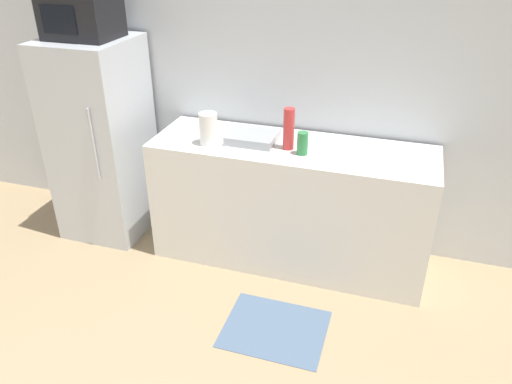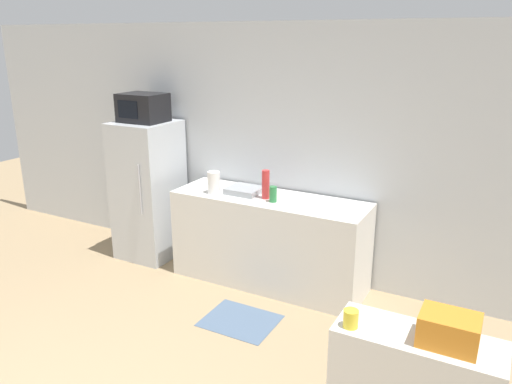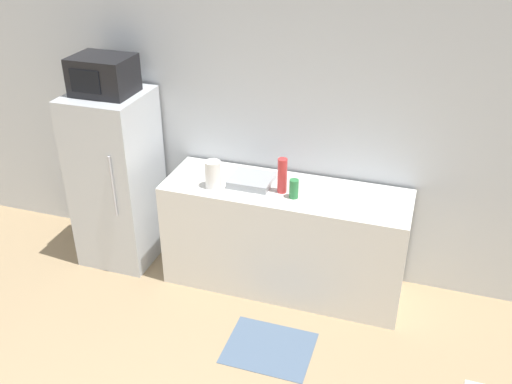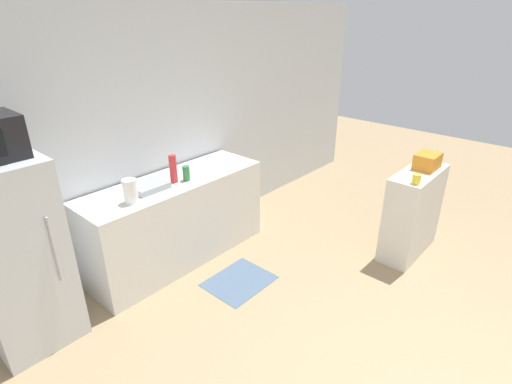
{
  "view_description": "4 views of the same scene",
  "coord_description": "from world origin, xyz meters",
  "px_view_note": "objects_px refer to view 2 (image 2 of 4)",
  "views": [
    {
      "loc": [
        0.92,
        -0.06,
        2.31
      ],
      "look_at": [
        0.19,
        2.25,
        0.98
      ],
      "focal_mm": 35.0,
      "sensor_mm": 36.0,
      "label": 1
    },
    {
      "loc": [
        2.31,
        -1.17,
        2.45
      ],
      "look_at": [
        0.46,
        2.29,
        1.23
      ],
      "focal_mm": 35.0,
      "sensor_mm": 36.0,
      "label": 2
    },
    {
      "loc": [
        1.21,
        -0.81,
        3.1
      ],
      "look_at": [
        0.15,
        2.45,
        1.21
      ],
      "focal_mm": 40.0,
      "sensor_mm": 36.0,
      "label": 3
    },
    {
      "loc": [
        -2.04,
        -0.07,
        2.52
      ],
      "look_at": [
        0.29,
        1.99,
        1.09
      ],
      "focal_mm": 28.0,
      "sensor_mm": 36.0,
      "label": 4
    }
  ],
  "objects_px": {
    "bottle_short": "(273,194)",
    "basket": "(449,330)",
    "bottle_tall": "(266,184)",
    "jar": "(351,319)",
    "microwave": "(143,108)",
    "refrigerator": "(149,190)",
    "paper_towel_roll": "(214,182)"
  },
  "relations": [
    {
      "from": "refrigerator",
      "to": "microwave",
      "type": "xyz_separation_m",
      "value": [
        -0.0,
        -0.0,
        0.94
      ]
    },
    {
      "from": "jar",
      "to": "paper_towel_roll",
      "type": "height_order",
      "value": "paper_towel_roll"
    },
    {
      "from": "microwave",
      "to": "basket",
      "type": "bearing_deg",
      "value": -27.83
    },
    {
      "from": "microwave",
      "to": "bottle_tall",
      "type": "distance_m",
      "value": 1.65
    },
    {
      "from": "jar",
      "to": "bottle_short",
      "type": "bearing_deg",
      "value": 126.82
    },
    {
      "from": "refrigerator",
      "to": "microwave",
      "type": "height_order",
      "value": "microwave"
    },
    {
      "from": "bottle_short",
      "to": "bottle_tall",
      "type": "bearing_deg",
      "value": 151.96
    },
    {
      "from": "jar",
      "to": "bottle_tall",
      "type": "bearing_deg",
      "value": 128.11
    },
    {
      "from": "microwave",
      "to": "refrigerator",
      "type": "bearing_deg",
      "value": 72.11
    },
    {
      "from": "paper_towel_roll",
      "to": "microwave",
      "type": "bearing_deg",
      "value": 172.83
    },
    {
      "from": "microwave",
      "to": "jar",
      "type": "height_order",
      "value": "microwave"
    },
    {
      "from": "bottle_short",
      "to": "basket",
      "type": "relative_size",
      "value": 0.53
    },
    {
      "from": "microwave",
      "to": "bottle_short",
      "type": "xyz_separation_m",
      "value": [
        1.63,
        -0.09,
        -0.71
      ]
    },
    {
      "from": "bottle_tall",
      "to": "paper_towel_roll",
      "type": "distance_m",
      "value": 0.55
    },
    {
      "from": "refrigerator",
      "to": "microwave",
      "type": "distance_m",
      "value": 0.94
    },
    {
      "from": "bottle_tall",
      "to": "basket",
      "type": "bearing_deg",
      "value": -42.64
    },
    {
      "from": "jar",
      "to": "paper_towel_roll",
      "type": "relative_size",
      "value": 0.44
    },
    {
      "from": "microwave",
      "to": "bottle_short",
      "type": "bearing_deg",
      "value": -3.27
    },
    {
      "from": "refrigerator",
      "to": "jar",
      "type": "bearing_deg",
      "value": -32.6
    },
    {
      "from": "microwave",
      "to": "basket",
      "type": "relative_size",
      "value": 1.65
    },
    {
      "from": "bottle_tall",
      "to": "bottle_short",
      "type": "distance_m",
      "value": 0.14
    },
    {
      "from": "microwave",
      "to": "bottle_short",
      "type": "relative_size",
      "value": 3.1
    },
    {
      "from": "bottle_short",
      "to": "jar",
      "type": "xyz_separation_m",
      "value": [
        1.36,
        -1.82,
        0.02
      ]
    },
    {
      "from": "refrigerator",
      "to": "microwave",
      "type": "bearing_deg",
      "value": -107.89
    },
    {
      "from": "microwave",
      "to": "bottle_tall",
      "type": "relative_size",
      "value": 1.66
    },
    {
      "from": "refrigerator",
      "to": "bottle_short",
      "type": "bearing_deg",
      "value": -3.31
    },
    {
      "from": "bottle_tall",
      "to": "jar",
      "type": "bearing_deg",
      "value": -51.89
    },
    {
      "from": "bottle_short",
      "to": "basket",
      "type": "xyz_separation_m",
      "value": [
        1.84,
        -1.74,
        0.05
      ]
    },
    {
      "from": "bottle_tall",
      "to": "jar",
      "type": "height_order",
      "value": "bottle_tall"
    },
    {
      "from": "microwave",
      "to": "basket",
      "type": "xyz_separation_m",
      "value": [
        3.47,
        -1.83,
        -0.67
      ]
    },
    {
      "from": "refrigerator",
      "to": "bottle_short",
      "type": "distance_m",
      "value": 1.64
    },
    {
      "from": "refrigerator",
      "to": "paper_towel_roll",
      "type": "height_order",
      "value": "refrigerator"
    }
  ]
}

